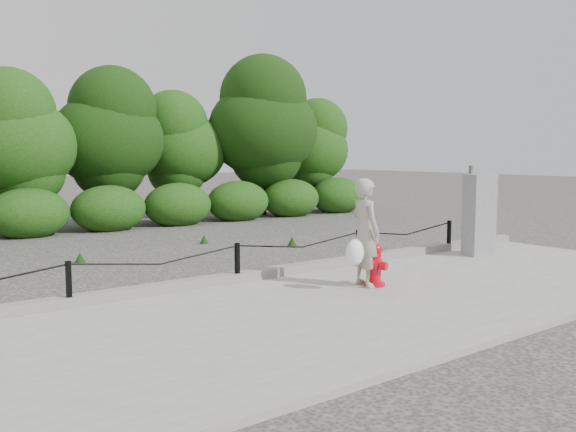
{
  "coord_description": "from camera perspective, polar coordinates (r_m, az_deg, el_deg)",
  "views": [
    {
      "loc": [
        -4.85,
        -7.64,
        2.04
      ],
      "look_at": [
        1.11,
        0.2,
        1.0
      ],
      "focal_mm": 38.0,
      "sensor_mm": 36.0,
      "label": 1
    }
  ],
  "objects": [
    {
      "name": "ground",
      "position": [
        9.28,
        -4.75,
        -6.69
      ],
      "size": [
        90.0,
        90.0,
        0.0
      ],
      "primitive_type": "plane",
      "color": "#2D2B28",
      "rests_on": "ground"
    },
    {
      "name": "chain_barrier",
      "position": [
        9.19,
        -4.77,
        -3.92
      ],
      "size": [
        10.06,
        0.06,
        0.6
      ],
      "color": "black",
      "rests_on": "sidewalk"
    },
    {
      "name": "fire_hydrant",
      "position": [
        9.03,
        8.16,
        -4.53
      ],
      "size": [
        0.4,
        0.4,
        0.66
      ],
      "rotation": [
        0.0,
        0.0,
        0.36
      ],
      "color": "red",
      "rests_on": "sidewalk"
    },
    {
      "name": "sidewalk",
      "position": [
        7.7,
        3.38,
        -9.02
      ],
      "size": [
        14.0,
        4.0,
        0.08
      ],
      "primitive_type": "cube",
      "color": "gray",
      "rests_on": "ground"
    },
    {
      "name": "utility_cabinet",
      "position": [
        12.12,
        17.44,
        0.12
      ],
      "size": [
        0.62,
        0.45,
        1.7
      ],
      "rotation": [
        0.0,
        0.0,
        -0.11
      ],
      "color": "#97979A",
      "rests_on": "sidewalk"
    },
    {
      "name": "curb",
      "position": [
        9.29,
        -4.92,
        -5.74
      ],
      "size": [
        14.0,
        0.22,
        0.14
      ],
      "primitive_type": "cube",
      "color": "slate",
      "rests_on": "sidewalk"
    },
    {
      "name": "treeline",
      "position": [
        17.48,
        -19.02,
        7.44
      ],
      "size": [
        20.16,
        3.88,
        5.0
      ],
      "color": "black",
      "rests_on": "ground"
    },
    {
      "name": "pedestrian",
      "position": [
        8.92,
        7.19,
        -1.65
      ],
      "size": [
        0.73,
        0.64,
        1.58
      ],
      "rotation": [
        0.0,
        0.0,
        1.38
      ],
      "color": "#A29B8B",
      "rests_on": "sidewalk"
    }
  ]
}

